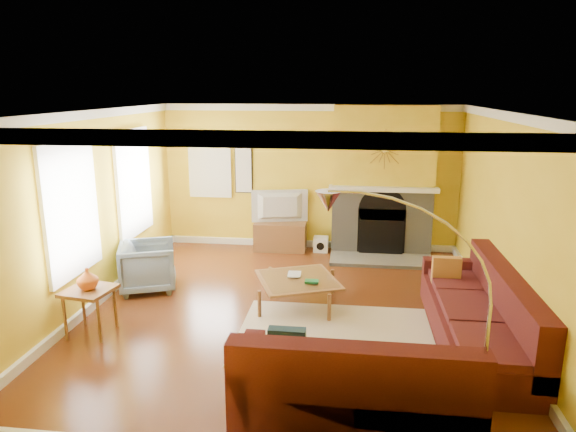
# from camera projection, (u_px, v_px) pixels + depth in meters

# --- Properties ---
(floor) EXTENTS (5.50, 6.00, 0.02)m
(floor) POSITION_uv_depth(u_px,v_px,m) (290.00, 312.00, 7.06)
(floor) COLOR brown
(floor) RESTS_ON ground
(ceiling) EXTENTS (5.50, 6.00, 0.02)m
(ceiling) POSITION_uv_depth(u_px,v_px,m) (290.00, 111.00, 6.40)
(ceiling) COLOR white
(ceiling) RESTS_ON ground
(wall_back) EXTENTS (5.50, 0.02, 2.70)m
(wall_back) POSITION_uv_depth(u_px,v_px,m) (309.00, 178.00, 9.63)
(wall_back) COLOR yellow
(wall_back) RESTS_ON ground
(wall_front) EXTENTS (5.50, 0.02, 2.70)m
(wall_front) POSITION_uv_depth(u_px,v_px,m) (242.00, 313.00, 3.84)
(wall_front) COLOR yellow
(wall_front) RESTS_ON ground
(wall_left) EXTENTS (0.02, 6.00, 2.70)m
(wall_left) POSITION_uv_depth(u_px,v_px,m) (92.00, 210.00, 7.07)
(wall_left) COLOR yellow
(wall_left) RESTS_ON ground
(wall_right) EXTENTS (0.02, 6.00, 2.70)m
(wall_right) POSITION_uv_depth(u_px,v_px,m) (509.00, 223.00, 6.40)
(wall_right) COLOR yellow
(wall_right) RESTS_ON ground
(baseboard) EXTENTS (5.50, 6.00, 0.12)m
(baseboard) POSITION_uv_depth(u_px,v_px,m) (290.00, 307.00, 7.05)
(baseboard) COLOR white
(baseboard) RESTS_ON floor
(crown_molding) EXTENTS (5.50, 6.00, 0.12)m
(crown_molding) POSITION_uv_depth(u_px,v_px,m) (290.00, 116.00, 6.42)
(crown_molding) COLOR white
(crown_molding) RESTS_ON ceiling
(window_left_near) EXTENTS (0.06, 1.22, 1.72)m
(window_left_near) POSITION_uv_depth(u_px,v_px,m) (133.00, 183.00, 8.28)
(window_left_near) COLOR white
(window_left_near) RESTS_ON wall_left
(window_left_far) EXTENTS (0.06, 1.22, 1.72)m
(window_left_far) POSITION_uv_depth(u_px,v_px,m) (70.00, 209.00, 6.45)
(window_left_far) COLOR white
(window_left_far) RESTS_ON wall_left
(window_back) EXTENTS (0.82, 0.06, 1.22)m
(window_back) POSITION_uv_depth(u_px,v_px,m) (210.00, 165.00, 9.76)
(window_back) COLOR white
(window_back) RESTS_ON wall_back
(wall_art) EXTENTS (0.34, 0.04, 1.14)m
(wall_art) POSITION_uv_depth(u_px,v_px,m) (243.00, 163.00, 9.68)
(wall_art) COLOR white
(wall_art) RESTS_ON wall_back
(fireplace) EXTENTS (1.80, 0.40, 2.70)m
(fireplace) POSITION_uv_depth(u_px,v_px,m) (383.00, 181.00, 9.26)
(fireplace) COLOR gray
(fireplace) RESTS_ON floor
(mantel) EXTENTS (1.92, 0.22, 0.08)m
(mantel) POSITION_uv_depth(u_px,v_px,m) (383.00, 189.00, 9.06)
(mantel) COLOR white
(mantel) RESTS_ON fireplace
(hearth) EXTENTS (1.80, 0.70, 0.06)m
(hearth) POSITION_uv_depth(u_px,v_px,m) (381.00, 260.00, 9.06)
(hearth) COLOR gray
(hearth) RESTS_ON floor
(sunburst) EXTENTS (0.70, 0.04, 0.70)m
(sunburst) POSITION_uv_depth(u_px,v_px,m) (385.00, 149.00, 8.90)
(sunburst) COLOR olive
(sunburst) RESTS_ON fireplace
(rug) EXTENTS (2.40, 1.80, 0.02)m
(rug) POSITION_uv_depth(u_px,v_px,m) (335.00, 335.00, 6.37)
(rug) COLOR beige
(rug) RESTS_ON floor
(sectional_sofa) EXTENTS (2.98, 3.50, 0.90)m
(sectional_sofa) POSITION_uv_depth(u_px,v_px,m) (389.00, 315.00, 5.88)
(sectional_sofa) COLOR #541B1C
(sectional_sofa) RESTS_ON floor
(coffee_table) EXTENTS (1.34, 1.34, 0.41)m
(coffee_table) POSITION_uv_depth(u_px,v_px,m) (298.00, 292.00, 7.20)
(coffee_table) COLOR white
(coffee_table) RESTS_ON floor
(media_console) EXTENTS (0.96, 0.43, 0.53)m
(media_console) POSITION_uv_depth(u_px,v_px,m) (280.00, 236.00, 9.67)
(media_console) COLOR brown
(media_console) RESTS_ON floor
(tv) EXTENTS (1.06, 0.37, 0.61)m
(tv) POSITION_uv_depth(u_px,v_px,m) (280.00, 207.00, 9.53)
(tv) COLOR black
(tv) RESTS_ON media_console
(subwoofer) EXTENTS (0.27, 0.27, 0.27)m
(subwoofer) POSITION_uv_depth(u_px,v_px,m) (321.00, 244.00, 9.63)
(subwoofer) COLOR white
(subwoofer) RESTS_ON floor
(armchair) EXTENTS (1.03, 1.02, 0.74)m
(armchair) POSITION_uv_depth(u_px,v_px,m) (148.00, 266.00, 7.75)
(armchair) COLOR slate
(armchair) RESTS_ON floor
(side_table) EXTENTS (0.62, 0.62, 0.59)m
(side_table) POSITION_uv_depth(u_px,v_px,m) (91.00, 311.00, 6.35)
(side_table) COLOR brown
(side_table) RESTS_ON floor
(vase) EXTENTS (0.29, 0.29, 0.27)m
(vase) POSITION_uv_depth(u_px,v_px,m) (87.00, 279.00, 6.25)
(vase) COLOR orange
(vase) RESTS_ON side_table
(book) EXTENTS (0.19, 0.26, 0.02)m
(book) POSITION_uv_depth(u_px,v_px,m) (288.00, 274.00, 7.27)
(book) COLOR white
(book) RESTS_ON coffee_table
(arc_lamp) EXTENTS (1.39, 0.36, 2.20)m
(arc_lamp) POSITION_uv_depth(u_px,v_px,m) (412.00, 326.00, 4.17)
(arc_lamp) COLOR silver
(arc_lamp) RESTS_ON floor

